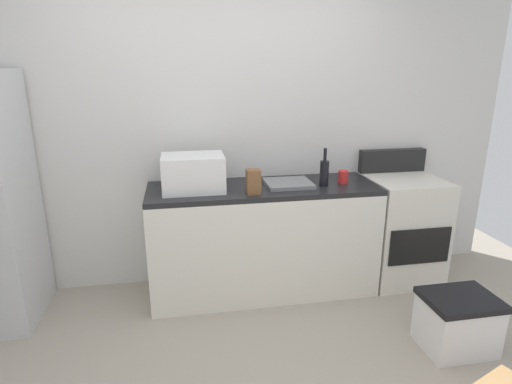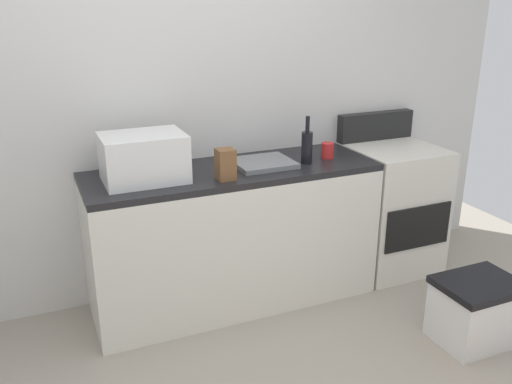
% 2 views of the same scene
% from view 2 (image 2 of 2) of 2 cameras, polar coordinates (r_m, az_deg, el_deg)
% --- Properties ---
extents(wall_back, '(5.00, 0.10, 2.60)m').
position_cam_2_polar(wall_back, '(3.48, -9.38, 9.74)').
color(wall_back, silver).
rests_on(wall_back, ground_plane).
extents(kitchen_counter, '(1.80, 0.60, 0.90)m').
position_cam_2_polar(kitchen_counter, '(3.49, -2.37, -4.59)').
color(kitchen_counter, silver).
rests_on(kitchen_counter, ground_plane).
extents(stove_oven, '(0.60, 0.61, 1.10)m').
position_cam_2_polar(stove_oven, '(4.06, 13.88, -1.41)').
color(stove_oven, silver).
rests_on(stove_oven, ground_plane).
extents(microwave, '(0.46, 0.34, 0.27)m').
position_cam_2_polar(microwave, '(3.14, -11.66, 3.54)').
color(microwave, white).
rests_on(microwave, kitchen_counter).
extents(sink_basin, '(0.36, 0.32, 0.03)m').
position_cam_2_polar(sink_basin, '(3.39, 0.74, 3.05)').
color(sink_basin, slate).
rests_on(sink_basin, kitchen_counter).
extents(wine_bottle, '(0.07, 0.07, 0.30)m').
position_cam_2_polar(wine_bottle, '(3.43, 5.34, 4.78)').
color(wine_bottle, black).
rests_on(wine_bottle, kitchen_counter).
extents(coffee_mug, '(0.08, 0.08, 0.10)m').
position_cam_2_polar(coffee_mug, '(3.57, 7.46, 4.33)').
color(coffee_mug, red).
rests_on(coffee_mug, kitchen_counter).
extents(knife_block, '(0.10, 0.10, 0.18)m').
position_cam_2_polar(knife_block, '(3.11, -3.21, 2.90)').
color(knife_block, brown).
rests_on(knife_block, kitchen_counter).
extents(storage_bin, '(0.46, 0.36, 0.38)m').
position_cam_2_polar(storage_bin, '(3.44, 21.99, -11.41)').
color(storage_bin, silver).
rests_on(storage_bin, ground_plane).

